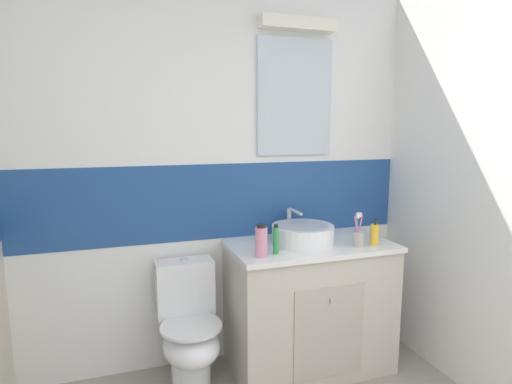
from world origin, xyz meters
name	(u,v)px	position (x,y,z in m)	size (l,w,h in m)	color
wall_back_tiled	(222,176)	(0.01, 2.45, 1.26)	(3.20, 0.20, 2.50)	white
vanity_cabinet	(309,305)	(0.51, 2.11, 0.43)	(1.04, 0.60, 0.85)	beige
sink_basin	(303,234)	(0.45, 2.11, 0.91)	(0.40, 0.44, 0.20)	white
toilet	(189,329)	(-0.28, 2.16, 0.36)	(0.37, 0.50, 0.77)	white
toothbrush_cup	(359,237)	(0.75, 1.93, 0.91)	(0.06, 0.06, 0.22)	#B2ADA3
soap_dispenser	(375,234)	(0.87, 1.94, 0.92)	(0.05, 0.05, 0.17)	yellow
mouthwash_bottle	(261,241)	(0.11, 1.93, 0.94)	(0.07, 0.07, 0.19)	pink
toothpaste_tube_upright	(276,240)	(0.21, 1.95, 0.93)	(0.04, 0.04, 0.18)	green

